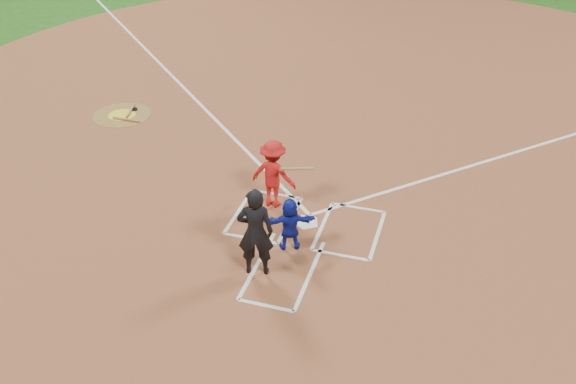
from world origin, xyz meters
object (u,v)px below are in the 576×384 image
(umpire, at_px, (255,232))
(on_deck_circle, at_px, (122,115))
(home_plate, at_px, (306,222))
(catcher, at_px, (290,224))
(batter_at_plate, at_px, (273,174))

(umpire, bearing_deg, on_deck_circle, -56.55)
(home_plate, height_order, on_deck_circle, home_plate)
(home_plate, height_order, catcher, catcher)
(catcher, xyz_separation_m, umpire, (-0.40, -0.94, 0.37))
(on_deck_circle, height_order, catcher, catcher)
(home_plate, distance_m, catcher, 1.12)
(on_deck_circle, distance_m, batter_at_plate, 6.62)
(home_plate, height_order, batter_at_plate, batter_at_plate)
(on_deck_circle, height_order, batter_at_plate, batter_at_plate)
(umpire, height_order, batter_at_plate, umpire)
(on_deck_circle, distance_m, umpire, 8.36)
(umpire, bearing_deg, batter_at_plate, -94.27)
(on_deck_circle, xyz_separation_m, umpire, (6.15, -5.59, 0.95))
(batter_at_plate, bearing_deg, home_plate, -27.92)
(catcher, bearing_deg, umpire, 44.12)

